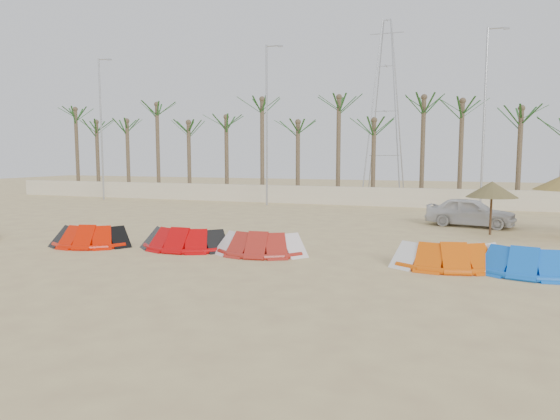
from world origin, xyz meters
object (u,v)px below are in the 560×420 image
at_px(kite_red_right, 263,242).
at_px(car, 470,212).
at_px(parasol_left, 492,189).
at_px(kite_orange, 451,254).
at_px(kite_red_left, 95,235).
at_px(kite_red_mid, 188,238).
at_px(kite_blue, 524,259).

relative_size(kite_red_right, car, 0.79).
relative_size(parasol_left, car, 0.56).
xyz_separation_m(kite_red_right, kite_orange, (6.31, 0.06, 0.00)).
distance_m(parasol_left, car, 2.94).
bearing_deg(parasol_left, kite_red_left, -150.88).
relative_size(kite_red_right, parasol_left, 1.41).
distance_m(kite_orange, car, 9.91).
bearing_deg(kite_red_left, kite_red_mid, 10.41).
relative_size(kite_blue, car, 0.88).
xyz_separation_m(kite_red_left, kite_red_mid, (3.68, 0.68, 0.00)).
relative_size(kite_blue, parasol_left, 1.56).
relative_size(kite_red_mid, kite_red_right, 1.04).
height_order(kite_red_right, kite_orange, same).
bearing_deg(kite_red_left, car, 37.69).
xyz_separation_m(kite_red_right, parasol_left, (7.82, 7.41, 1.58)).
relative_size(kite_red_left, parasol_left, 1.41).
bearing_deg(kite_blue, kite_red_mid, 179.86).
distance_m(kite_blue, parasol_left, 7.63).
bearing_deg(parasol_left, car, 107.18).
bearing_deg(kite_orange, kite_red_mid, -179.58).
xyz_separation_m(kite_blue, car, (-1.31, 9.97, 0.29)).
bearing_deg(kite_red_left, kite_red_right, 5.82).
height_order(kite_red_mid, car, car).
bearing_deg(car, kite_red_mid, 146.88).
bearing_deg(kite_red_mid, kite_red_right, 0.13).
distance_m(kite_red_left, kite_orange, 13.04).
bearing_deg(car, kite_blue, -160.29).
bearing_deg(kite_orange, parasol_left, 78.36).
height_order(parasol_left, car, parasol_left).
height_order(kite_orange, car, car).
xyz_separation_m(kite_blue, parasol_left, (-0.53, 7.44, 1.58)).
relative_size(kite_orange, car, 0.88).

